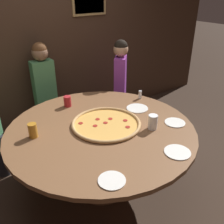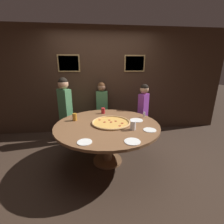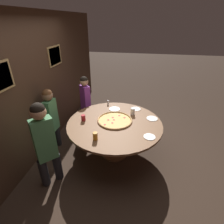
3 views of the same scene
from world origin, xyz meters
name	(u,v)px [view 3 (image 3 of 3)]	position (x,y,z in m)	size (l,w,h in m)	color
ground_plane	(114,153)	(0.00, 0.00, 0.00)	(24.00, 24.00, 0.00)	#38281E
back_wall	(36,89)	(0.00, 1.48, 1.30)	(6.40, 0.08, 2.60)	#3D281C
dining_table	(115,128)	(0.00, 0.00, 0.63)	(1.76, 1.76, 0.74)	brown
giant_pizza	(115,120)	(0.07, 0.01, 0.75)	(0.66, 0.66, 0.03)	#E5A84C
drink_cup_far_left	(83,118)	(-0.04, 0.59, 0.80)	(0.08, 0.08, 0.12)	#B22328
drink_cup_far_right	(133,111)	(0.37, -0.30, 0.81)	(0.09, 0.09, 0.14)	white
drink_cup_near_right	(95,136)	(-0.57, 0.21, 0.81)	(0.08, 0.08, 0.13)	#BC7A23
white_plate_right_side	(149,137)	(-0.34, -0.64, 0.74)	(0.19, 0.19, 0.01)	white
white_plate_far_back	(152,118)	(0.28, -0.69, 0.74)	(0.21, 0.21, 0.01)	white
white_plate_left_side	(115,109)	(0.54, 0.10, 0.74)	(0.23, 0.23, 0.01)	white
white_plate_beside_cup	(136,109)	(0.63, -0.35, 0.74)	(0.20, 0.20, 0.01)	white
condiment_shaker	(108,102)	(0.74, 0.28, 0.79)	(0.04, 0.04, 0.10)	silver
diner_far_right	(51,117)	(-0.04, 1.25, 0.75)	(0.33, 0.20, 1.32)	#232328
diner_far_left	(45,141)	(-0.86, 0.91, 0.83)	(0.35, 0.35, 1.46)	#232328
diner_centre_back	(85,99)	(0.90, 0.87, 0.74)	(0.31, 0.32, 1.31)	#232328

